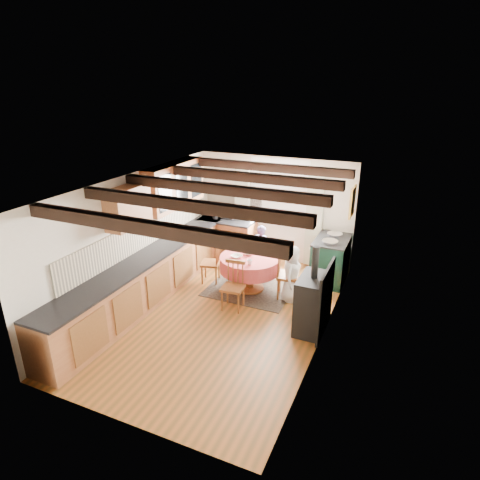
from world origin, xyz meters
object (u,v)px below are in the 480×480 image
at_px(cast_iron_stove, 313,289).
at_px(child_right, 291,274).
at_px(child_far, 261,250).
at_px(chair_left, 210,262).
at_px(chair_right, 288,274).
at_px(cup, 250,262).
at_px(dining_table, 250,273).
at_px(aga_range, 331,259).
at_px(chair_near, 233,286).

xyz_separation_m(cast_iron_stove, child_right, (-0.61, 0.83, -0.20)).
relative_size(child_far, child_right, 1.00).
height_order(chair_left, child_far, child_far).
bearing_deg(child_right, chair_left, 83.62).
xyz_separation_m(chair_right, cup, (-0.65, -0.35, 0.27)).
xyz_separation_m(dining_table, aga_range, (1.37, 1.08, 0.11)).
bearing_deg(aga_range, cast_iron_stove, -86.80).
bearing_deg(cup, dining_table, 110.79).
bearing_deg(child_far, chair_left, 45.69).
distance_m(dining_table, child_right, 0.89).
xyz_separation_m(dining_table, chair_left, (-0.89, 0.02, 0.09)).
relative_size(cast_iron_stove, child_far, 1.36).
bearing_deg(cup, chair_right, 28.20).
xyz_separation_m(dining_table, child_right, (0.86, -0.06, 0.19)).
distance_m(dining_table, aga_range, 1.75).
height_order(dining_table, cast_iron_stove, cast_iron_stove).
height_order(chair_near, child_far, child_far).
height_order(aga_range, cup, aga_range).
xyz_separation_m(chair_right, aga_range, (0.60, 1.06, -0.03)).
relative_size(dining_table, cast_iron_stove, 0.79).
bearing_deg(cast_iron_stove, chair_left, 159.09).
distance_m(chair_near, aga_range, 2.33).
relative_size(chair_right, child_far, 0.89).
height_order(chair_right, child_right, child_right).
xyz_separation_m(child_right, cup, (-0.74, -0.26, 0.21)).
distance_m(dining_table, cast_iron_stove, 1.77).
xyz_separation_m(chair_left, aga_range, (2.26, 1.06, 0.02)).
distance_m(chair_right, child_far, 1.15).
bearing_deg(child_far, chair_right, 139.73).
bearing_deg(cup, chair_left, 161.28).
relative_size(dining_table, chair_right, 1.20).
bearing_deg(child_far, child_right, 139.79).
bearing_deg(dining_table, child_right, -4.09).
relative_size(cast_iron_stove, child_right, 1.37).
height_order(cast_iron_stove, cup, cast_iron_stove).
distance_m(chair_near, child_right, 1.15).
xyz_separation_m(chair_right, child_right, (0.09, -0.08, 0.06)).
bearing_deg(aga_range, chair_right, -119.35).
xyz_separation_m(chair_right, cast_iron_stove, (0.71, -0.91, 0.26)).
distance_m(aga_range, child_far, 1.47).
bearing_deg(chair_near, cast_iron_stove, -9.12).
distance_m(chair_near, chair_left, 1.19).
relative_size(dining_table, chair_left, 1.32).
height_order(chair_near, chair_right, chair_right).
bearing_deg(cup, cast_iron_stove, -22.51).
bearing_deg(chair_near, chair_right, 40.53).
xyz_separation_m(chair_near, child_far, (-0.06, 1.59, 0.10)).
bearing_deg(chair_near, chair_left, 131.99).
relative_size(aga_range, cup, 9.95).
bearing_deg(aga_range, chair_near, -126.44).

